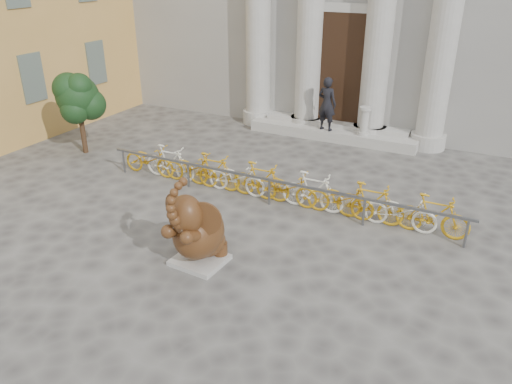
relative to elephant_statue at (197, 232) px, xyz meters
The scene contains 7 objects.
ground 0.83m from the elephant_statue, 111.33° to the right, with size 80.00×80.00×0.00m, color #474442.
entrance_steps 9.09m from the elephant_statue, 90.81° to the left, with size 6.00×1.20×0.36m, color #A8A59E.
elephant_statue is the anchor object (origin of this frame).
bike_rack 3.43m from the elephant_statue, 87.98° to the left, with size 9.96×0.53×1.00m.
tree 8.01m from the elephant_statue, 150.46° to the left, with size 1.53×1.39×2.65m.
pedestrian 8.74m from the elephant_statue, 92.00° to the left, with size 0.68×0.44×1.85m, color black.
balustrade_post 8.83m from the elephant_statue, 83.29° to the left, with size 0.40×0.40×0.97m.
Camera 1 is at (5.19, -7.06, 5.81)m, focal length 35.00 mm.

